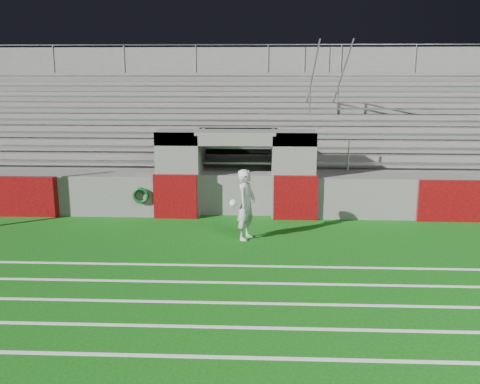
{
  "coord_description": "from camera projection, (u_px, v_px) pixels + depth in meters",
  "views": [
    {
      "loc": [
        0.83,
        -12.56,
        4.42
      ],
      "look_at": [
        0.2,
        1.8,
        1.1
      ],
      "focal_mm": 40.0,
      "sensor_mm": 36.0,
      "label": 1
    }
  ],
  "objects": [
    {
      "name": "stadium_structure",
      "position": [
        242.0,
        146.0,
        20.67
      ],
      "size": [
        26.0,
        8.48,
        5.42
      ],
      "color": "#615E5B",
      "rests_on": "ground"
    },
    {
      "name": "goalkeeper_with_ball",
      "position": [
        246.0,
        205.0,
        14.03
      ],
      "size": [
        0.76,
        0.8,
        1.87
      ],
      "color": "#ADB2B7",
      "rests_on": "ground"
    },
    {
      "name": "ground",
      "position": [
        229.0,
        251.0,
        13.25
      ],
      "size": [
        90.0,
        90.0,
        0.0
      ],
      "primitive_type": "plane",
      "color": "#0E510D",
      "rests_on": "ground"
    },
    {
      "name": "hose_coil",
      "position": [
        141.0,
        196.0,
        16.06
      ],
      "size": [
        0.5,
        0.14,
        0.51
      ],
      "color": "#0D420E",
      "rests_on": "ground"
    },
    {
      "name": "field_markings",
      "position": [
        208.0,
        357.0,
        8.38
      ],
      "size": [
        28.0,
        8.09,
        0.01
      ],
      "color": "white",
      "rests_on": "ground"
    }
  ]
}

